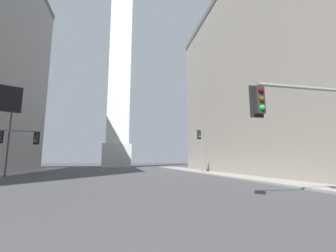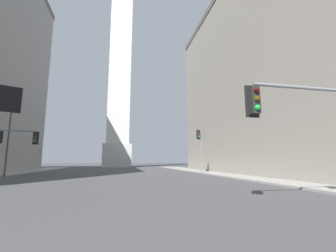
{
  "view_description": "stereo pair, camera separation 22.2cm",
  "coord_description": "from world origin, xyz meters",
  "px_view_note": "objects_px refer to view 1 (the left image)",
  "views": [
    {
      "loc": [
        0.81,
        -0.68,
        1.69
      ],
      "look_at": [
        11.4,
        49.05,
        9.65
      ],
      "focal_mm": 24.0,
      "sensor_mm": 36.0,
      "label": 1
    },
    {
      "loc": [
        1.02,
        -0.72,
        1.69
      ],
      "look_at": [
        11.4,
        49.05,
        9.65
      ],
      "focal_mm": 24.0,
      "sensor_mm": 36.0,
      "label": 2
    }
  ],
  "objects_px": {
    "traffic_light_near_right": "(329,113)",
    "obelisk": "(121,46)",
    "traffic_light_mid_right": "(201,144)",
    "traffic_light_mid_left": "(11,141)"
  },
  "relations": [
    {
      "from": "traffic_light_near_right",
      "to": "traffic_light_mid_right",
      "type": "bearing_deg",
      "value": 83.73
    },
    {
      "from": "traffic_light_mid_left",
      "to": "obelisk",
      "type": "bearing_deg",
      "value": 76.21
    },
    {
      "from": "traffic_light_near_right",
      "to": "obelisk",
      "type": "bearing_deg",
      "value": 99.23
    },
    {
      "from": "traffic_light_near_right",
      "to": "traffic_light_mid_left",
      "type": "bearing_deg",
      "value": 137.8
    },
    {
      "from": "obelisk",
      "to": "traffic_light_mid_right",
      "type": "height_order",
      "value": "obelisk"
    },
    {
      "from": "traffic_light_near_right",
      "to": "traffic_light_mid_right",
      "type": "distance_m",
      "value": 22.09
    },
    {
      "from": "traffic_light_mid_right",
      "to": "traffic_light_mid_left",
      "type": "distance_m",
      "value": 22.1
    },
    {
      "from": "obelisk",
      "to": "traffic_light_near_right",
      "type": "relative_size",
      "value": 13.24
    },
    {
      "from": "traffic_light_mid_right",
      "to": "traffic_light_mid_left",
      "type": "xyz_separation_m",
      "value": [
        -21.63,
        -4.54,
        -0.38
      ]
    },
    {
      "from": "obelisk",
      "to": "traffic_light_mid_left",
      "type": "distance_m",
      "value": 52.71
    }
  ]
}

